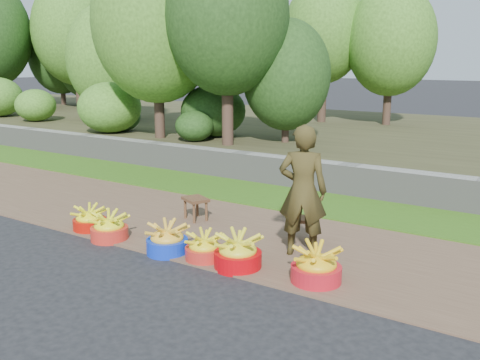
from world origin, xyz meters
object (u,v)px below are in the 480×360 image
Objects in this scene: basin_f at (316,267)px; stool_right at (301,222)px; stool_left at (196,202)px; basin_d at (204,248)px; basin_e at (238,253)px; vendor_woman at (303,191)px; basin_b at (109,228)px; basin_a at (90,220)px; basin_c at (167,240)px.

basin_f is 1.23× the size of stool_right.
basin_d is at bearing -48.29° from stool_left.
basin_d is at bearing -177.94° from basin_e.
vendor_woman reaches higher than stool_left.
basin_b is 1.12× the size of stool_right.
basin_a is 2.01m from basin_d.
basin_f is at bearing 5.29° from basin_d.
basin_b reaches higher than basin_a.
basin_b is 1.06× the size of stool_left.
basin_f reaches higher than basin_a.
vendor_woman is (2.90, 0.74, 0.66)m from basin_a.
basin_d is at bearing 20.84° from vendor_woman.
basin_d is 0.29× the size of vendor_woman.
basin_b is 1.37m from stool_left.
stool_right is (2.15, 1.29, 0.11)m from basin_b.
basin_d is 0.47m from basin_e.
basin_d is 1.39m from basin_f.
basin_d is at bearing -0.75° from basin_a.
basin_e is 1.24× the size of stool_right.
stool_right is at bearing 23.49° from basin_a.
vendor_woman is at bearing 14.31° from basin_a.
basin_a is at bearing -156.51° from stool_right.
vendor_woman is (2.37, 0.87, 0.65)m from basin_b.
basin_f reaches higher than stool_left.
basin_c is 1.92m from basin_f.
basin_d is at bearing 3.97° from basin_b.
basin_a is at bearing 176.64° from basin_c.
basin_b is 2.51m from stool_right.
basin_b is at bearing -148.99° from stool_right.
basin_c is 0.52m from basin_d.
stool_right is at bearing -82.70° from vendor_woman.
stool_right is 0.28× the size of vendor_woman.
basin_f is at bearing 4.61° from basin_b.
vendor_woman is (0.89, 0.77, 0.66)m from basin_d.
basin_c is at bearing -174.32° from basin_f.
basin_f is at bearing 1.72° from basin_a.
stool_right is at bearing 46.48° from basin_c.
stool_right is at bearing 80.22° from basin_e.
basin_e is at bearing -37.56° from stool_left.
basin_e is at bearing 4.51° from basin_c.
vendor_woman is at bearing 20.12° from basin_b.
basin_c is (1.49, -0.09, 0.02)m from basin_a.
basin_b reaches higher than basin_d.
basin_c is at bearing 2.49° from basin_b.
basin_f is at bearing 108.23° from vendor_woman.
stool_left is (-0.54, 1.25, 0.11)m from basin_c.
stool_left is (0.95, 1.16, 0.13)m from basin_a.
basin_c is 0.94× the size of basin_f.
basin_c is at bearing -3.36° from basin_a.
stool_right is (0.67, 1.19, 0.12)m from basin_d.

